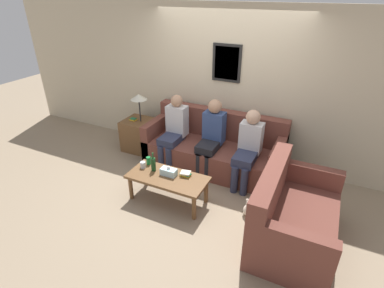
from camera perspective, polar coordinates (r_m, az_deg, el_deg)
ground_plane at (r=4.87m, az=1.65°, el=-7.13°), size 16.00×16.00×0.00m
wall_back at (r=5.15m, az=6.54°, el=10.84°), size 9.00×0.08×2.60m
couch_main at (r=5.12m, az=4.17°, el=-1.07°), size 2.29×0.89×0.94m
couch_side at (r=3.89m, az=18.40°, el=-13.24°), size 0.89×1.45×0.94m
coffee_table at (r=4.30m, az=-4.66°, el=-6.81°), size 1.14×0.52×0.41m
side_table_with_lamp at (r=5.75m, az=-10.05°, el=2.10°), size 0.53×0.53×1.11m
wine_bottle at (r=4.36m, az=-7.38°, el=-3.76°), size 0.07×0.07×0.29m
drinking_glass at (r=4.49m, az=-9.32°, el=-3.92°), size 0.08×0.08×0.09m
book_stack at (r=4.25m, az=-1.25°, el=-5.70°), size 0.16×0.14×0.06m
soda_can at (r=4.55m, az=-8.28°, el=-3.16°), size 0.07×0.07×0.12m
tissue_box at (r=4.27m, az=-4.47°, el=-5.28°), size 0.23×0.12×0.15m
person_left at (r=5.10m, az=-3.46°, el=2.97°), size 0.34×0.62×1.21m
person_middle at (r=4.85m, az=3.77°, el=1.84°), size 0.34×0.61×1.22m
person_right at (r=4.62m, az=10.67°, el=-0.36°), size 0.34×0.63×1.18m
teddy_bear at (r=4.23m, az=10.87°, el=-12.01°), size 0.17×0.17×0.27m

